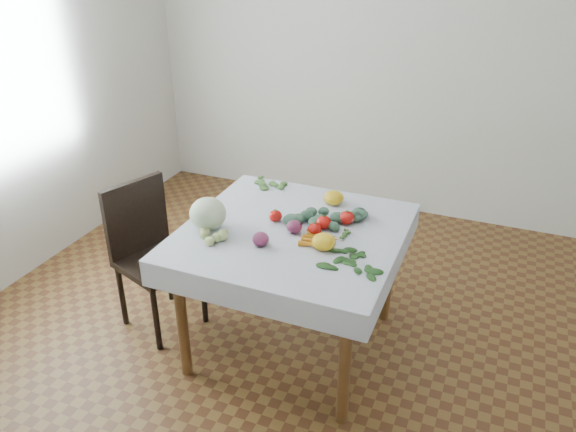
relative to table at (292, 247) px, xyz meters
name	(u,v)px	position (x,y,z in m)	size (l,w,h in m)	color
ground	(292,343)	(0.00, 0.00, -0.65)	(4.00, 4.00, 0.00)	brown
back_wall	(389,47)	(0.00, 2.00, 0.70)	(4.00, 0.04, 2.70)	beige
table	(292,247)	(0.00, 0.00, 0.00)	(1.00, 1.00, 0.75)	brown
tablecloth	(293,230)	(0.00, 0.00, 0.10)	(1.12, 1.12, 0.01)	silver
chair	(149,246)	(-0.87, -0.08, -0.14)	(0.52, 0.52, 0.89)	black
cabbage	(208,214)	(-0.41, -0.15, 0.19)	(0.19, 0.19, 0.17)	silver
tomato_a	(275,216)	(-0.12, 0.06, 0.13)	(0.07, 0.07, 0.06)	#B9100C
tomato_b	(324,222)	(0.15, 0.08, 0.14)	(0.08, 0.08, 0.07)	#B9100C
tomato_c	(315,229)	(0.12, 0.00, 0.13)	(0.07, 0.07, 0.06)	#B9100C
tomato_d	(347,218)	(0.24, 0.17, 0.14)	(0.08, 0.08, 0.07)	#B9100C
heirloom_back	(334,198)	(0.10, 0.37, 0.14)	(0.11, 0.11, 0.08)	yellow
heirloom_front	(324,242)	(0.21, -0.12, 0.14)	(0.12, 0.12, 0.08)	yellow
onion_a	(294,227)	(0.02, -0.02, 0.14)	(0.08, 0.08, 0.07)	#541835
onion_b	(261,239)	(-0.09, -0.21, 0.14)	(0.08, 0.08, 0.07)	#541835
tomatillo_cluster	(209,238)	(-0.34, -0.28, 0.13)	(0.16, 0.11, 0.05)	#B4C773
carrot_bunch	(321,239)	(0.18, -0.06, 0.12)	(0.19, 0.18, 0.03)	orange
kale_bunch	(326,217)	(0.13, 0.16, 0.13)	(0.35, 0.30, 0.05)	#325242
basil_bunch	(355,261)	(0.39, -0.19, 0.11)	(0.29, 0.21, 0.01)	#214816
dill_bunch	(270,184)	(-0.34, 0.48, 0.11)	(0.19, 0.18, 0.02)	#486D32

